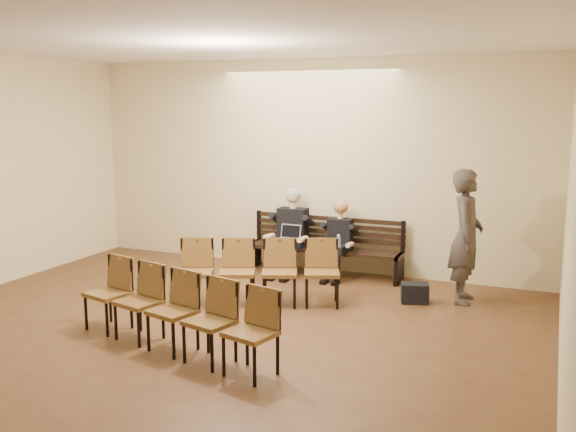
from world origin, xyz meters
name	(u,v)px	position (x,y,z in m)	size (l,w,h in m)	color
ground	(129,381)	(0.00, 0.00, 0.00)	(10.00, 10.00, 0.00)	brown
room_walls	(164,126)	(0.00, 0.79, 2.54)	(8.02, 10.01, 3.51)	beige
bench	(323,261)	(0.41, 4.65, 0.23)	(2.60, 0.90, 0.45)	black
seated_man	(290,231)	(-0.12, 4.53, 0.71)	(0.59, 0.81, 1.41)	black
seated_woman	(338,244)	(0.70, 4.53, 0.56)	(0.48, 0.66, 1.11)	black
laptop	(287,242)	(-0.08, 4.30, 0.58)	(0.34, 0.27, 0.25)	silver
water_bottle	(338,248)	(0.79, 4.26, 0.55)	(0.06, 0.06, 0.21)	silver
bag	(415,293)	(2.11, 3.72, 0.14)	(0.38, 0.26, 0.28)	black
passerby	(467,226)	(2.74, 4.05, 1.08)	(0.79, 0.52, 2.17)	#3D3632
chair_row_front	(258,273)	(0.13, 2.78, 0.46)	(2.23, 0.50, 0.92)	brown
chair_row_back	(172,312)	(-0.04, 0.89, 0.45)	(2.78, 0.49, 0.90)	brown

